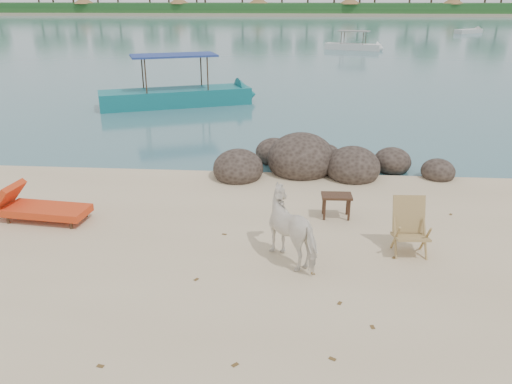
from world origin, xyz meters
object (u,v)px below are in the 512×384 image
Objects in this scene: boulders at (312,163)px; side_table at (336,207)px; cow at (295,229)px; deck_chair at (411,230)px; boat_near at (174,63)px; lounge_chair at (46,207)px.

boulders is 3.18m from side_table.
cow reaches higher than deck_chair.
cow is 0.20× the size of boat_near.
boulders is 2.87× the size of lounge_chair.
cow is at bearing -95.15° from boulders.
cow is at bearing -90.63° from boat_near.
boulders reaches higher than side_table.
boat_near is (-5.94, 9.02, 1.56)m from boulders.
lounge_chair is at bearing -53.50° from cow.
boat_near reaches higher than cow.
cow is 0.67× the size of lounge_chair.
side_table is at bearing -82.02° from boulders.
boulders is at bearing -135.05° from cow.
lounge_chair is 12.89m from boat_near.
boat_near is at bearing 116.27° from deck_chair.
boulders is at bearing 96.27° from side_table.
boat_near is at bearing 123.40° from boulders.
lounge_chair reaches higher than side_table.
cow reaches higher than side_table.
lounge_chair is at bearing -147.08° from boulders.
boat_near is at bearing 96.35° from lounge_chair.
boat_near is (-7.66, 13.76, 1.31)m from deck_chair.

